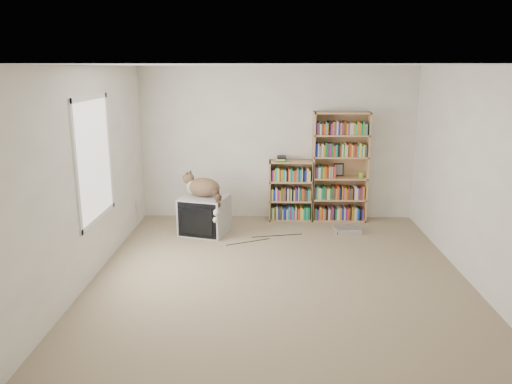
{
  "coord_description": "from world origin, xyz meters",
  "views": [
    {
      "loc": [
        -0.14,
        -5.65,
        2.48
      ],
      "look_at": [
        -0.31,
        1.0,
        0.81
      ],
      "focal_mm": 35.0,
      "sensor_mm": 36.0,
      "label": 1
    }
  ],
  "objects_px": {
    "bookcase_tall": "(340,170)",
    "dvd_player": "(347,230)",
    "cat": "(205,191)",
    "bookcase_short": "(291,192)",
    "crt_tv": "(205,215)"
  },
  "relations": [
    {
      "from": "cat",
      "to": "bookcase_short",
      "type": "relative_size",
      "value": 0.74
    },
    {
      "from": "cat",
      "to": "bookcase_tall",
      "type": "bearing_deg",
      "value": 39.21
    },
    {
      "from": "crt_tv",
      "to": "bookcase_tall",
      "type": "distance_m",
      "value": 2.32
    },
    {
      "from": "crt_tv",
      "to": "bookcase_tall",
      "type": "relative_size",
      "value": 0.45
    },
    {
      "from": "bookcase_tall",
      "to": "bookcase_short",
      "type": "distance_m",
      "value": 0.88
    },
    {
      "from": "crt_tv",
      "to": "bookcase_tall",
      "type": "height_order",
      "value": "bookcase_tall"
    },
    {
      "from": "bookcase_tall",
      "to": "dvd_player",
      "type": "bearing_deg",
      "value": -85.27
    },
    {
      "from": "crt_tv",
      "to": "cat",
      "type": "relative_size",
      "value": 1.08
    },
    {
      "from": "crt_tv",
      "to": "dvd_player",
      "type": "relative_size",
      "value": 2.09
    },
    {
      "from": "cat",
      "to": "bookcase_short",
      "type": "height_order",
      "value": "bookcase_short"
    },
    {
      "from": "bookcase_tall",
      "to": "dvd_player",
      "type": "xyz_separation_m",
      "value": [
        0.06,
        -0.69,
        -0.81
      ]
    },
    {
      "from": "bookcase_tall",
      "to": "dvd_player",
      "type": "height_order",
      "value": "bookcase_tall"
    },
    {
      "from": "cat",
      "to": "bookcase_tall",
      "type": "distance_m",
      "value": 2.26
    },
    {
      "from": "bookcase_short",
      "to": "dvd_player",
      "type": "distance_m",
      "value": 1.17
    },
    {
      "from": "cat",
      "to": "crt_tv",
      "type": "bearing_deg",
      "value": 138.26
    }
  ]
}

